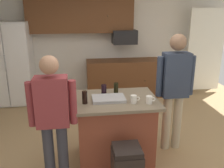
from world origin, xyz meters
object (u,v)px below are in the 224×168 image
Objects in this scene: refrigerator at (10,64)px; kitchen_island at (115,129)px; glass_stout_tall at (85,97)px; serving_tray at (109,99)px; person_host_foreground at (53,114)px; tumbler_amber at (104,90)px; glass_dark_ale at (116,88)px; mug_blue_stoneware at (149,100)px; person_guest_right at (175,85)px; microwave_over_range at (124,37)px; mug_ceramic_white at (134,99)px.

kitchen_island is (1.99, -2.50, -0.44)m from refrigerator.
serving_tray is at bearing 13.82° from glass_stout_tall.
person_host_foreground is at bearing -67.65° from refrigerator.
tumbler_amber is at bearing -51.25° from refrigerator.
kitchen_island is 0.59m from glass_dark_ale.
refrigerator reaches higher than serving_tray.
glass_dark_ale is at bearing 37.87° from glass_stout_tall.
refrigerator is 1.58× the size of kitchen_island.
mug_blue_stoneware is 0.85× the size of tumbler_amber.
person_guest_right is 1.02m from serving_tray.
refrigerator is 1.03× the size of person_guest_right.
glass_stout_tall is at bearing -58.91° from refrigerator.
microwave_over_range is at bearing 73.09° from tumbler_amber.
glass_stout_tall reaches higher than glass_dark_ale.
person_guest_right is 4.06× the size of serving_tray.
mug_ceramic_white is 0.28× the size of serving_tray.
refrigerator is at bearing 121.09° from glass_stout_tall.
mug_ceramic_white is 0.98× the size of mug_blue_stoneware.
glass_stout_tall reaches higher than mug_ceramic_white.
serving_tray is (-0.70, -2.66, -0.50)m from microwave_over_range.
kitchen_island is 0.71× the size of person_host_foreground.
kitchen_island is 0.59m from mug_ceramic_white.
glass_dark_ale reaches higher than tumbler_amber.
person_host_foreground is 0.80m from serving_tray.
person_guest_right reaches higher than kitchen_island.
mug_blue_stoneware is (-0.49, -0.39, -0.06)m from person_guest_right.
microwave_over_range is at bearing 82.16° from mug_ceramic_white.
person_host_foreground is 11.08× the size of tumbler_amber.
glass_stout_tall is 0.41m from tumbler_amber.
glass_dark_ale is 0.34× the size of serving_tray.
microwave_over_range is at bearing 38.25° from person_host_foreground.
tumbler_amber is (-0.18, -0.06, -0.00)m from glass_dark_ale.
person_guest_right is 14.48× the size of mug_ceramic_white.
tumbler_amber is (-1.04, 0.03, -0.03)m from person_guest_right.
kitchen_island is at bearing -54.60° from tumbler_amber.
microwave_over_range is 4.44× the size of mug_blue_stoneware.
mug_blue_stoneware is at bearing -18.70° from person_host_foreground.
person_host_foreground reaches higher than glass_dark_ale.
person_host_foreground is at bearing -143.00° from glass_stout_tall.
refrigerator is 4.16× the size of serving_tray.
microwave_over_range is 2.48m from glass_dark_ale.
refrigerator reaches higher than glass_stout_tall.
microwave_over_range is 0.34× the size of person_host_foreground.
serving_tray is at bearing 1.07° from person_guest_right.
person_host_foreground is 13.28× the size of mug_ceramic_white.
kitchen_island is 0.58m from tumbler_amber.
mug_blue_stoneware is 0.55m from serving_tray.
glass_stout_tall reaches higher than serving_tray.
kitchen_island is (-0.61, -2.62, -0.98)m from microwave_over_range.
glass_dark_ale is at bearing 63.03° from serving_tray.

